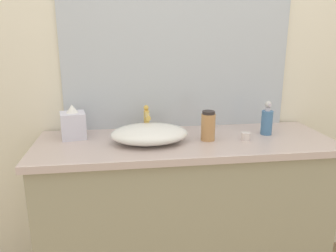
{
  "coord_description": "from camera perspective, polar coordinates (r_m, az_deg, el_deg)",
  "views": [
    {
      "loc": [
        -0.33,
        -1.12,
        1.39
      ],
      "look_at": [
        -0.12,
        0.41,
        0.96
      ],
      "focal_mm": 35.79,
      "sensor_mm": 36.0,
      "label": 1
    }
  ],
  "objects": [
    {
      "name": "bathroom_wall_rear",
      "position": [
        1.88,
        2.21,
        12.85
      ],
      "size": [
        6.0,
        0.06,
        2.6
      ],
      "primitive_type": "cube",
      "color": "silver",
      "rests_on": "ground"
    },
    {
      "name": "faucet",
      "position": [
        1.74,
        -3.62,
        1.38
      ],
      "size": [
        0.03,
        0.15,
        0.15
      ],
      "color": "gold",
      "rests_on": "vanity_counter"
    },
    {
      "name": "tissue_box",
      "position": [
        1.74,
        -15.85,
        0.36
      ],
      "size": [
        0.14,
        0.14,
        0.17
      ],
      "color": "silver",
      "rests_on": "vanity_counter"
    },
    {
      "name": "lotion_bottle",
      "position": [
        1.65,
        6.85,
        0.01
      ],
      "size": [
        0.07,
        0.07,
        0.15
      ],
      "color": "#B7834E",
      "rests_on": "vanity_counter"
    },
    {
      "name": "sink_basin",
      "position": [
        1.61,
        -3.19,
        -1.34
      ],
      "size": [
        0.37,
        0.27,
        0.09
      ],
      "primitive_type": "ellipsoid",
      "color": "white",
      "rests_on": "vanity_counter"
    },
    {
      "name": "soap_dispenser",
      "position": [
        1.81,
        16.49,
        0.88
      ],
      "size": [
        0.06,
        0.06,
        0.18
      ],
      "color": "teal",
      "rests_on": "vanity_counter"
    },
    {
      "name": "wall_mirror_panel",
      "position": [
        1.84,
        1.66,
        16.58
      ],
      "size": [
        1.23,
        0.01,
        1.09
      ],
      "primitive_type": "cube",
      "color": "#B2BCC6",
      "rests_on": "vanity_counter"
    },
    {
      "name": "vanity_counter",
      "position": [
        1.85,
        2.78,
        -15.36
      ],
      "size": [
        1.47,
        0.51,
        0.88
      ],
      "color": "gray",
      "rests_on": "ground"
    },
    {
      "name": "candle_jar",
      "position": [
        1.69,
        13.08,
        -1.74
      ],
      "size": [
        0.04,
        0.04,
        0.04
      ],
      "primitive_type": "cylinder",
      "color": "silver",
      "rests_on": "vanity_counter"
    }
  ]
}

